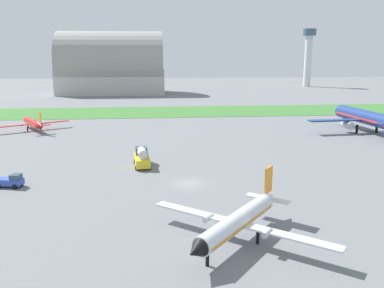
{
  "coord_description": "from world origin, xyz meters",
  "views": [
    {
      "loc": [
        -5.5,
        -57.59,
        18.61
      ],
      "look_at": [
        1.87,
        13.9,
        3.0
      ],
      "focal_mm": 37.92,
      "sensor_mm": 36.0,
      "label": 1
    }
  ],
  "objects_px": {
    "airplane_foreground_turboprop": "(239,220)",
    "airplane_parked_jet_far": "(366,117)",
    "control_tower": "(308,53)",
    "airplane_taxiing_turboprop": "(33,123)",
    "pushback_tug_by_runway": "(11,181)",
    "fuel_truck_near_gate": "(142,157)"
  },
  "relations": [
    {
      "from": "airplane_foreground_turboprop",
      "to": "airplane_parked_jet_far",
      "type": "xyz_separation_m",
      "value": [
        44.28,
        56.57,
        1.5
      ]
    },
    {
      "from": "airplane_parked_jet_far",
      "to": "control_tower",
      "type": "height_order",
      "value": "control_tower"
    },
    {
      "from": "airplane_taxiing_turboprop",
      "to": "airplane_parked_jet_far",
      "type": "relative_size",
      "value": 0.55
    },
    {
      "from": "airplane_taxiing_turboprop",
      "to": "control_tower",
      "type": "distance_m",
      "value": 190.8
    },
    {
      "from": "pushback_tug_by_runway",
      "to": "airplane_foreground_turboprop",
      "type": "bearing_deg",
      "value": -21.65
    },
    {
      "from": "airplane_parked_jet_far",
      "to": "pushback_tug_by_runway",
      "type": "relative_size",
      "value": 7.57
    },
    {
      "from": "fuel_truck_near_gate",
      "to": "control_tower",
      "type": "distance_m",
      "value": 204.78
    },
    {
      "from": "airplane_parked_jet_far",
      "to": "fuel_truck_near_gate",
      "type": "relative_size",
      "value": 4.44
    },
    {
      "from": "fuel_truck_near_gate",
      "to": "pushback_tug_by_runway",
      "type": "xyz_separation_m",
      "value": [
        -18.74,
        -9.64,
        -0.67
      ]
    },
    {
      "from": "pushback_tug_by_runway",
      "to": "fuel_truck_near_gate",
      "type": "bearing_deg",
      "value": 41.08
    },
    {
      "from": "airplane_taxiing_turboprop",
      "to": "airplane_foreground_turboprop",
      "type": "relative_size",
      "value": 0.97
    },
    {
      "from": "airplane_taxiing_turboprop",
      "to": "pushback_tug_by_runway",
      "type": "xyz_separation_m",
      "value": [
        9.45,
        -46.91,
        -1.09
      ]
    },
    {
      "from": "airplane_taxiing_turboprop",
      "to": "control_tower",
      "type": "relative_size",
      "value": 0.47
    },
    {
      "from": "airplane_foreground_turboprop",
      "to": "control_tower",
      "type": "distance_m",
      "value": 227.43
    },
    {
      "from": "airplane_taxiing_turboprop",
      "to": "control_tower",
      "type": "bearing_deg",
      "value": -72.44
    },
    {
      "from": "airplane_taxiing_turboprop",
      "to": "fuel_truck_near_gate",
      "type": "relative_size",
      "value": 2.44
    },
    {
      "from": "airplane_parked_jet_far",
      "to": "fuel_truck_near_gate",
      "type": "xyz_separation_m",
      "value": [
        -54.62,
        -26.18,
        -2.2
      ]
    },
    {
      "from": "airplane_foreground_turboprop",
      "to": "fuel_truck_near_gate",
      "type": "relative_size",
      "value": 2.52
    },
    {
      "from": "airplane_parked_jet_far",
      "to": "control_tower",
      "type": "bearing_deg",
      "value": -20.05
    },
    {
      "from": "airplane_foreground_turboprop",
      "to": "pushback_tug_by_runway",
      "type": "relative_size",
      "value": 4.29
    },
    {
      "from": "airplane_parked_jet_far",
      "to": "control_tower",
      "type": "distance_m",
      "value": 159.28
    },
    {
      "from": "airplane_foreground_turboprop",
      "to": "fuel_truck_near_gate",
      "type": "distance_m",
      "value": 32.11
    }
  ]
}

